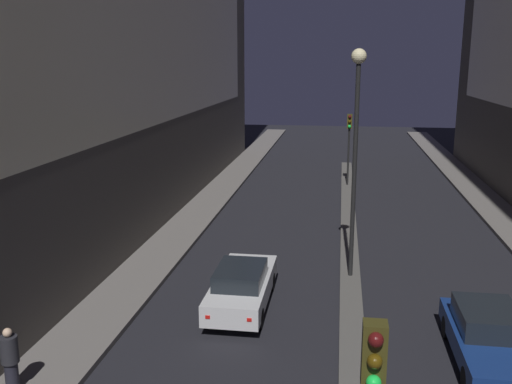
# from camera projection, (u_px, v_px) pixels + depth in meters

# --- Properties ---
(median_strip) EXTENTS (0.74, 38.75, 0.14)m
(median_strip) POSITION_uv_depth(u_px,v_px,m) (349.00, 239.00, 25.53)
(median_strip) COLOR #56544F
(median_strip) RESTS_ON ground
(traffic_light_mid) EXTENTS (0.32, 0.42, 4.49)m
(traffic_light_mid) POSITION_uv_depth(u_px,v_px,m) (349.00, 133.00, 35.59)
(traffic_light_mid) COLOR black
(traffic_light_mid) RESTS_ON median_strip
(street_lamp) EXTENTS (0.52, 0.52, 8.16)m
(street_lamp) POSITION_uv_depth(u_px,v_px,m) (356.00, 125.00, 19.85)
(street_lamp) COLOR black
(street_lamp) RESTS_ON median_strip
(car_left_lane) EXTENTS (1.74, 4.72, 1.50)m
(car_left_lane) POSITION_uv_depth(u_px,v_px,m) (242.00, 286.00, 18.52)
(car_left_lane) COLOR silver
(car_left_lane) RESTS_ON ground
(car_right_lane) EXTENTS (1.83, 4.58, 1.47)m
(car_right_lane) POSITION_uv_depth(u_px,v_px,m) (488.00, 337.00, 15.12)
(car_right_lane) COLOR navy
(car_right_lane) RESTS_ON ground
(pedestrian_on_left_sidewalk) EXTENTS (0.42, 0.42, 1.62)m
(pedestrian_on_left_sidewalk) POSITION_uv_depth(u_px,v_px,m) (10.00, 359.00, 13.52)
(pedestrian_on_left_sidewalk) COLOR black
(pedestrian_on_left_sidewalk) RESTS_ON sidewalk_left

